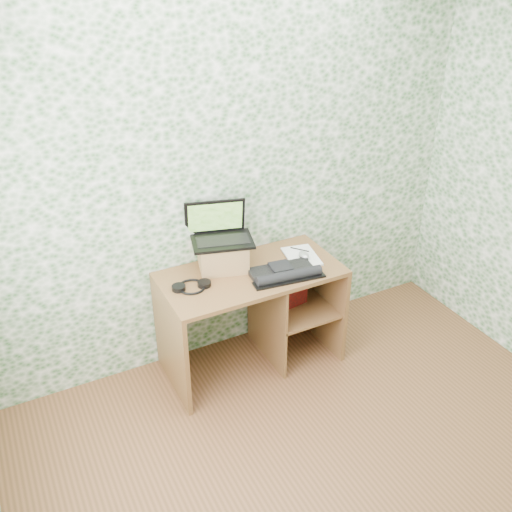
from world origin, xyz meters
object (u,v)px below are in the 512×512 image
desk (259,301)px  notepad (302,256)px  laptop (219,231)px  keyboard (284,273)px  riser (223,255)px

desk → notepad: size_ratio=4.06×
laptop → notepad: size_ratio=1.53×
laptop → notepad: (0.53, -0.17, -0.24)m
keyboard → notepad: 0.27m
desk → laptop: (-0.21, 0.16, 0.52)m
desk → laptop: size_ratio=2.65×
riser → keyboard: 0.43m
laptop → notepad: bearing=-2.2°
desk → keyboard: 0.35m
keyboard → notepad: (0.22, 0.16, -0.02)m
notepad → keyboard: bearing=-134.1°
desk → notepad: bearing=-2.0°
riser → keyboard: riser is taller
desk → riser: riser is taller
riser → keyboard: (0.31, -0.28, -0.07)m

